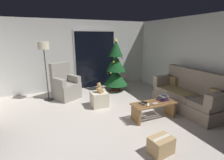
% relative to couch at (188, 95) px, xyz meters
% --- Properties ---
extents(ground_plane, '(7.00, 7.00, 0.00)m').
position_rel_couch_xyz_m(ground_plane, '(-2.32, 0.02, -0.40)').
color(ground_plane, '#BCB2A8').
extents(wall_back, '(5.72, 0.12, 2.50)m').
position_rel_couch_xyz_m(wall_back, '(-2.32, 3.08, 0.85)').
color(wall_back, silver).
rests_on(wall_back, ground).
extents(wall_right, '(0.12, 6.00, 2.50)m').
position_rel_couch_xyz_m(wall_right, '(0.54, 0.02, 0.85)').
color(wall_right, silver).
rests_on(wall_right, ground).
extents(patio_door_frame, '(1.60, 0.02, 2.20)m').
position_rel_couch_xyz_m(patio_door_frame, '(-1.64, 3.01, 0.70)').
color(patio_door_frame, silver).
rests_on(patio_door_frame, ground).
extents(patio_door_glass, '(1.50, 0.02, 2.10)m').
position_rel_couch_xyz_m(patio_door_glass, '(-1.64, 2.99, 0.65)').
color(patio_door_glass, black).
rests_on(patio_door_glass, ground).
extents(couch, '(0.81, 1.95, 1.08)m').
position_rel_couch_xyz_m(couch, '(0.00, 0.00, 0.00)').
color(couch, gray).
rests_on(couch, ground).
extents(coffee_table, '(1.10, 0.40, 0.41)m').
position_rel_couch_xyz_m(coffee_table, '(-1.17, -0.07, -0.13)').
color(coffee_table, olive).
rests_on(coffee_table, ground).
extents(remote_graphite, '(0.10, 0.16, 0.02)m').
position_rel_couch_xyz_m(remote_graphite, '(-1.48, -0.03, 0.02)').
color(remote_graphite, '#333338').
rests_on(remote_graphite, coffee_table).
extents(remote_white, '(0.13, 0.15, 0.02)m').
position_rel_couch_xyz_m(remote_white, '(-1.38, -0.14, 0.02)').
color(remote_white, silver).
rests_on(remote_white, coffee_table).
extents(remote_silver, '(0.16, 0.08, 0.02)m').
position_rel_couch_xyz_m(remote_silver, '(-1.19, -0.14, 0.02)').
color(remote_silver, '#ADADB2').
rests_on(remote_silver, coffee_table).
extents(remote_black, '(0.11, 0.16, 0.02)m').
position_rel_couch_xyz_m(remote_black, '(-1.38, 0.01, 0.02)').
color(remote_black, black).
rests_on(remote_black, coffee_table).
extents(book_stack, '(0.26, 0.22, 0.11)m').
position_rel_couch_xyz_m(book_stack, '(-0.85, -0.01, 0.06)').
color(book_stack, '#6B3D7A').
rests_on(book_stack, coffee_table).
extents(cell_phone, '(0.12, 0.16, 0.01)m').
position_rel_couch_xyz_m(cell_phone, '(-0.84, -0.02, 0.13)').
color(cell_phone, black).
rests_on(cell_phone, book_stack).
extents(christmas_tree, '(0.86, 0.86, 1.88)m').
position_rel_couch_xyz_m(christmas_tree, '(-1.12, 2.26, 0.44)').
color(christmas_tree, '#4C1E19').
rests_on(christmas_tree, ground).
extents(armchair, '(0.93, 0.93, 1.13)m').
position_rel_couch_xyz_m(armchair, '(-2.91, 2.19, 0.00)').
color(armchair, gray).
rests_on(armchair, ground).
extents(floor_lamp, '(0.32, 0.32, 1.78)m').
position_rel_couch_xyz_m(floor_lamp, '(-3.44, 2.23, 1.11)').
color(floor_lamp, '#2D2D30').
rests_on(floor_lamp, ground).
extents(ottoman, '(0.44, 0.44, 0.41)m').
position_rel_couch_xyz_m(ottoman, '(-2.13, 1.15, -0.19)').
color(ottoman, beige).
rests_on(ottoman, ground).
extents(teddy_bear_honey, '(0.21, 0.22, 0.29)m').
position_rel_couch_xyz_m(teddy_bear_honey, '(-2.13, 1.14, 0.13)').
color(teddy_bear_honey, tan).
rests_on(teddy_bear_honey, ottoman).
extents(teddy_bear_cream_by_tree, '(0.20, 0.20, 0.29)m').
position_rel_couch_xyz_m(teddy_bear_cream_by_tree, '(-1.72, 1.87, -0.28)').
color(teddy_bear_cream_by_tree, beige).
rests_on(teddy_bear_cream_by_tree, ground).
extents(cardboard_box_taped_mid_floor, '(0.44, 0.34, 0.30)m').
position_rel_couch_xyz_m(cardboard_box_taped_mid_floor, '(-1.81, -1.14, -0.25)').
color(cardboard_box_taped_mid_floor, tan).
rests_on(cardboard_box_taped_mid_floor, ground).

